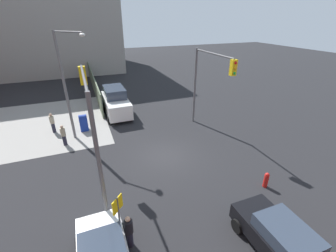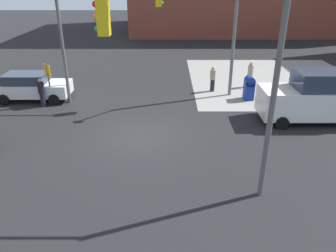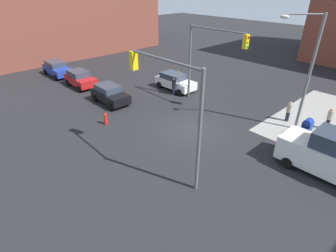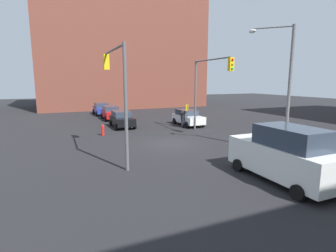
% 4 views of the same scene
% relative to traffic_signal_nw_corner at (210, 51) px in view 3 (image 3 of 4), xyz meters
% --- Properties ---
extents(ground_plane, '(120.00, 120.00, 0.00)m').
position_rel_traffic_signal_nw_corner_xyz_m(ground_plane, '(2.32, -4.50, -4.64)').
color(ground_plane, black).
extents(traffic_signal_nw_corner, '(5.70, 0.36, 6.50)m').
position_rel_traffic_signal_nw_corner_xyz_m(traffic_signal_nw_corner, '(0.00, 0.00, 0.00)').
color(traffic_signal_nw_corner, '#59595B').
rests_on(traffic_signal_nw_corner, ground).
extents(traffic_signal_se_corner, '(5.28, 0.36, 6.50)m').
position_rel_traffic_signal_nw_corner_xyz_m(traffic_signal_se_corner, '(4.81, -9.00, -0.03)').
color(traffic_signal_se_corner, '#59595B').
rests_on(traffic_signal_se_corner, ground).
extents(street_lamp_corner, '(2.10, 1.96, 8.00)m').
position_rel_traffic_signal_nw_corner_xyz_m(street_lamp_corner, '(7.25, 1.04, 0.06)').
color(street_lamp_corner, slate).
rests_on(street_lamp_corner, ground).
extents(warning_sign_two_way, '(0.48, 0.48, 2.40)m').
position_rel_traffic_signal_nw_corner_xyz_m(warning_sign_two_way, '(-3.08, -0.42, -3.01)').
color(warning_sign_two_way, '#4C4C4C').
rests_on(warning_sign_two_way, ground).
extents(mailbox_blue, '(0.56, 0.64, 1.43)m').
position_rel_traffic_signal_nw_corner_xyz_m(mailbox_blue, '(8.52, 0.50, -3.88)').
color(mailbox_blue, navy).
rests_on(mailbox_blue, ground).
extents(fire_hydrant, '(0.26, 0.26, 0.94)m').
position_rel_traffic_signal_nw_corner_xyz_m(fire_hydrant, '(-2.68, -8.70, -4.16)').
color(fire_hydrant, red).
rests_on(fire_hydrant, ground).
extents(hatchback_black, '(3.92, 2.02, 1.62)m').
position_rel_traffic_signal_nw_corner_xyz_m(hatchback_black, '(-5.98, -6.24, -3.80)').
color(hatchback_black, black).
rests_on(hatchback_black, ground).
extents(coupe_white, '(4.28, 2.02, 1.62)m').
position_rel_traffic_signal_nw_corner_xyz_m(coupe_white, '(-4.48, 0.41, -3.80)').
color(coupe_white, white).
rests_on(coupe_white, ground).
extents(sedan_blue, '(4.44, 2.02, 1.62)m').
position_rel_traffic_signal_nw_corner_xyz_m(sedan_blue, '(-16.97, -6.50, -3.80)').
color(sedan_blue, '#1E389E').
rests_on(sedan_blue, ground).
extents(sedan_red, '(3.99, 2.02, 1.62)m').
position_rel_traffic_signal_nw_corner_xyz_m(sedan_red, '(-11.79, -6.21, -3.80)').
color(sedan_red, '#B21919').
rests_on(sedan_red, ground).
extents(van_white_delivery, '(5.40, 2.32, 2.62)m').
position_rel_traffic_signal_nw_corner_xyz_m(van_white_delivery, '(11.15, -2.70, -3.36)').
color(van_white_delivery, white).
rests_on(van_white_delivery, ground).
extents(pedestrian_crossing, '(0.36, 0.36, 1.70)m').
position_rel_traffic_signal_nw_corner_xyz_m(pedestrian_crossing, '(9.12, 2.90, -3.76)').
color(pedestrian_crossing, '#9E937A').
rests_on(pedestrian_crossing, ground).
extents(pedestrian_waiting, '(0.36, 0.36, 1.63)m').
position_rel_traffic_signal_nw_corner_xyz_m(pedestrian_waiting, '(6.52, 2.00, -3.80)').
color(pedestrian_waiting, '#9E937A').
rests_on(pedestrian_waiting, ground).
extents(pedestrian_walking_north, '(0.36, 0.36, 1.65)m').
position_rel_traffic_signal_nw_corner_xyz_m(pedestrian_walking_north, '(-3.48, -0.70, -3.79)').
color(pedestrian_walking_north, black).
rests_on(pedestrian_walking_north, ground).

